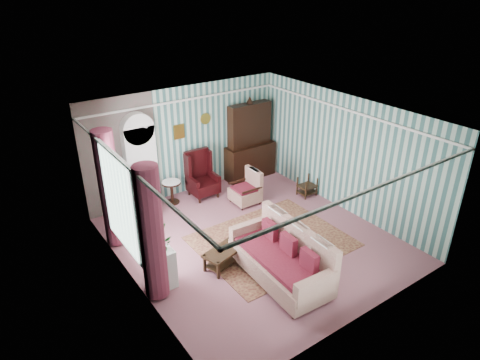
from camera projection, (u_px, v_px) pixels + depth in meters
floor at (253, 240)px, 9.66m from camera, size 6.00×6.00×0.00m
room_shell at (225, 162)px, 8.59m from camera, size 5.53×6.02×2.91m
bookcase at (142, 166)px, 10.56m from camera, size 0.80×0.28×2.24m
dresser_hutch at (250, 139)px, 12.12m from camera, size 1.50×0.56×2.36m
wingback_left at (140, 193)px, 10.37m from camera, size 0.76×0.80×1.25m
wingback_right at (203, 175)px, 11.27m from camera, size 0.76×0.80×1.25m
seated_woman at (141, 194)px, 10.38m from camera, size 0.44×0.40×1.18m
round_side_table at (172, 192)px, 11.08m from camera, size 0.50×0.50×0.60m
nest_table at (307, 186)px, 11.48m from camera, size 0.45×0.38×0.54m
plant_stand at (160, 270)px, 8.03m from camera, size 0.55×0.35×0.80m
rug at (272, 241)px, 9.59m from camera, size 3.20×2.60×0.01m
sofa at (280, 259)px, 8.22m from camera, size 1.02×2.30×0.96m
floral_armchair at (245, 185)px, 10.97m from camera, size 0.79×0.75×1.05m
coffee_table at (225, 257)px, 8.75m from camera, size 1.05×0.70×0.39m
potted_plant_a at (160, 247)px, 7.65m from camera, size 0.44×0.40×0.43m
potted_plant_b at (160, 236)px, 7.90m from camera, size 0.29×0.23×0.51m
potted_plant_c at (151, 245)px, 7.72m from camera, size 0.22×0.22×0.40m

